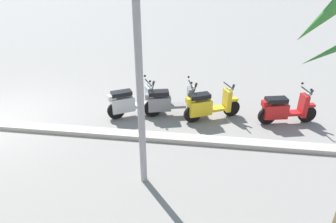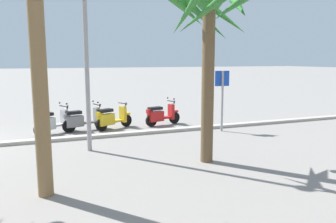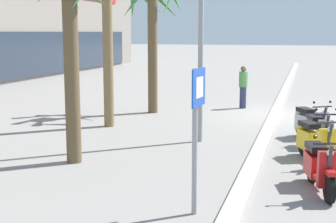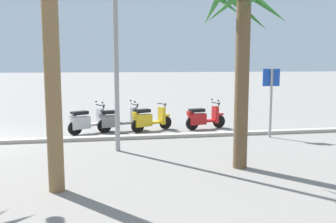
{
  "view_description": "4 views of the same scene",
  "coord_description": "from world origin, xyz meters",
  "px_view_note": "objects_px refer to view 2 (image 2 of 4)",
  "views": [
    {
      "loc": [
        -6.27,
        6.96,
        4.26
      ],
      "look_at": [
        -5.48,
        1.29,
        1.35
      ],
      "focal_mm": 31.67,
      "sensor_mm": 36.0,
      "label": 1
    },
    {
      "loc": [
        -3.65,
        12.5,
        2.86
      ],
      "look_at": [
        -7.74,
        1.87,
        1.08
      ],
      "focal_mm": 36.06,
      "sensor_mm": 36.0,
      "label": 2
    },
    {
      "loc": [
        -17.94,
        -0.78,
        2.96
      ],
      "look_at": [
        -5.72,
        2.71,
        0.9
      ],
      "focal_mm": 52.49,
      "sensor_mm": 36.0,
      "label": 3
    },
    {
      "loc": [
        -4.63,
        12.69,
        2.57
      ],
      "look_at": [
        -6.92,
        0.03,
        0.88
      ],
      "focal_mm": 38.99,
      "sensor_mm": 36.0,
      "label": 4
    }
  ],
  "objects_px": {
    "scooter_grey_far_back": "(82,120)",
    "scooter_silver_lead_nearest": "(52,122)",
    "scooter_red_second_in_line": "(161,115)",
    "scooter_yellow_gap_after_mid": "(111,118)",
    "crossing_sign": "(222,94)",
    "palm_tree_by_mall_entrance": "(210,28)"
  },
  "relations": [
    {
      "from": "scooter_yellow_gap_after_mid",
      "to": "crossing_sign",
      "type": "distance_m",
      "value": 4.59
    },
    {
      "from": "scooter_yellow_gap_after_mid",
      "to": "scooter_grey_far_back",
      "type": "distance_m",
      "value": 1.18
    },
    {
      "from": "scooter_grey_far_back",
      "to": "scooter_silver_lead_nearest",
      "type": "bearing_deg",
      "value": 9.31
    },
    {
      "from": "scooter_red_second_in_line",
      "to": "scooter_silver_lead_nearest",
      "type": "bearing_deg",
      "value": 1.95
    },
    {
      "from": "scooter_red_second_in_line",
      "to": "scooter_yellow_gap_after_mid",
      "type": "xyz_separation_m",
      "value": [
        2.17,
        0.07,
        0.01
      ]
    },
    {
      "from": "scooter_silver_lead_nearest",
      "to": "crossing_sign",
      "type": "bearing_deg",
      "value": 164.12
    },
    {
      "from": "scooter_silver_lead_nearest",
      "to": "scooter_red_second_in_line",
      "type": "bearing_deg",
      "value": -178.05
    },
    {
      "from": "scooter_silver_lead_nearest",
      "to": "crossing_sign",
      "type": "distance_m",
      "value": 6.7
    },
    {
      "from": "scooter_yellow_gap_after_mid",
      "to": "crossing_sign",
      "type": "bearing_deg",
      "value": 154.97
    },
    {
      "from": "scooter_grey_far_back",
      "to": "scooter_red_second_in_line",
      "type": "bearing_deg",
      "value": 179.41
    },
    {
      "from": "crossing_sign",
      "to": "palm_tree_by_mall_entrance",
      "type": "bearing_deg",
      "value": 54.77
    },
    {
      "from": "scooter_red_second_in_line",
      "to": "crossing_sign",
      "type": "relative_size",
      "value": 0.71
    },
    {
      "from": "scooter_yellow_gap_after_mid",
      "to": "palm_tree_by_mall_entrance",
      "type": "relative_size",
      "value": 0.34
    },
    {
      "from": "scooter_yellow_gap_after_mid",
      "to": "scooter_grey_far_back",
      "type": "height_order",
      "value": "scooter_grey_far_back"
    },
    {
      "from": "scooter_red_second_in_line",
      "to": "scooter_silver_lead_nearest",
      "type": "height_order",
      "value": "same"
    },
    {
      "from": "scooter_red_second_in_line",
      "to": "scooter_yellow_gap_after_mid",
      "type": "relative_size",
      "value": 1.03
    },
    {
      "from": "scooter_grey_far_back",
      "to": "scooter_silver_lead_nearest",
      "type": "relative_size",
      "value": 1.17
    },
    {
      "from": "scooter_grey_far_back",
      "to": "palm_tree_by_mall_entrance",
      "type": "xyz_separation_m",
      "value": [
        -2.82,
        5.41,
        3.21
      ]
    },
    {
      "from": "scooter_red_second_in_line",
      "to": "scooter_silver_lead_nearest",
      "type": "relative_size",
      "value": 1.1
    },
    {
      "from": "scooter_grey_far_back",
      "to": "scooter_silver_lead_nearest",
      "type": "xyz_separation_m",
      "value": [
        1.14,
        0.19,
        0.01
      ]
    },
    {
      "from": "scooter_red_second_in_line",
      "to": "crossing_sign",
      "type": "distance_m",
      "value": 2.92
    },
    {
      "from": "palm_tree_by_mall_entrance",
      "to": "scooter_grey_far_back",
      "type": "bearing_deg",
      "value": -62.52
    }
  ]
}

